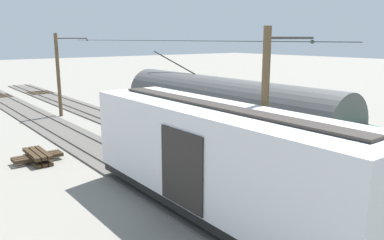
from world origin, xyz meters
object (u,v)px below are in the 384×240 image
Objects in this scene: boxcar_adjacent at (216,158)px; spare_tie_stack at (38,157)px; catenary_pole_mid_near at (266,116)px; catenary_pole_foreground at (59,73)px; vintage_streetcar at (221,118)px.

spare_tie_stack is at bearing -72.64° from boxcar_adjacent.
catenary_pole_mid_near reaches higher than spare_tie_stack.
boxcar_adjacent is 5.09× the size of spare_tie_stack.
catenary_pole_mid_near is at bearing 115.67° from spare_tie_stack.
boxcar_adjacent is at bearing -13.90° from catenary_pole_mid_near.
catenary_pole_foreground is at bearing -114.85° from spare_tie_stack.
catenary_pole_foreground is 21.71m from catenary_pole_mid_near.
catenary_pole_mid_near is (-1.94, 0.48, 1.31)m from boxcar_adjacent.
vintage_streetcar is at bearing -133.58° from boxcar_adjacent.
vintage_streetcar is 2.52× the size of catenary_pole_mid_near.
spare_tie_stack is at bearing 65.15° from catenary_pole_foreground.
catenary_pole_foreground is 2.76× the size of spare_tie_stack.
vintage_streetcar is 2.52× the size of catenary_pole_foreground.
spare_tie_stack is (3.18, -10.17, -1.89)m from boxcar_adjacent.
catenary_pole_mid_near is at bearing 64.08° from vintage_streetcar.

